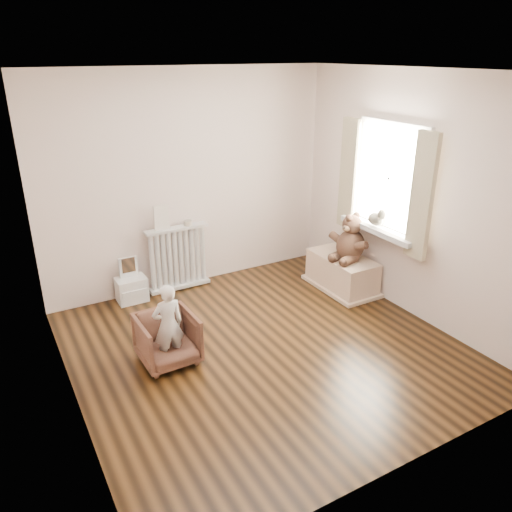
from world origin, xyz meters
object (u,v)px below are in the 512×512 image
toy_bench (342,273)px  teddy_bear (351,240)px  toy_vanity (131,280)px  radiator (178,260)px  plush_cat (376,217)px  armchair (168,339)px  child (168,325)px

toy_bench → teddy_bear: teddy_bear is taller
toy_bench → toy_vanity: bearing=158.4°
radiator → toy_bench: size_ratio=0.91×
plush_cat → armchair: bearing=172.4°
child → toy_bench: (2.43, 0.50, -0.22)m
radiator → armchair: bearing=-115.3°
radiator → child: child is taller
child → teddy_bear: bearing=-172.0°
armchair → toy_bench: bearing=9.2°
toy_vanity → plush_cat: size_ratio=2.05×
child → teddy_bear: (2.45, 0.40, 0.25)m
toy_vanity → teddy_bear: bearing=-23.5°
toy_bench → plush_cat: plush_cat is taller
radiator → armchair: radiator is taller
radiator → plush_cat: size_ratio=3.08×
radiator → toy_bench: 2.02m
child → radiator: bearing=-115.9°
child → plush_cat: (2.57, 0.14, 0.58)m
toy_vanity → armchair: (-0.06, -1.39, -0.03)m
radiator → child: bearing=-114.5°
child → plush_cat: bearing=-178.2°
radiator → toy_vanity: 0.62m
child → teddy_bear: 2.50m
armchair → plush_cat: (2.57, 0.09, 0.76)m
toy_bench → teddy_bear: (0.02, -0.10, 0.47)m
toy_vanity → toy_bench: toy_vanity is taller
armchair → plush_cat: 2.69m
plush_cat → radiator: bearing=135.3°
radiator → teddy_bear: bearing=-31.1°
radiator → child: 1.62m
armchair → toy_vanity: bearing=86.1°
radiator → toy_bench: bearing=-28.9°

